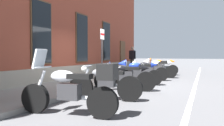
{
  "coord_description": "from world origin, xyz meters",
  "views": [
    {
      "loc": [
        -8.93,
        -3.51,
        1.21
      ],
      "look_at": [
        1.17,
        0.55,
        0.83
      ],
      "focal_mm": 36.7,
      "sensor_mm": 36.0,
      "label": 1
    }
  ],
  "objects": [
    {
      "name": "motorcycle_grey_naked",
      "position": [
        -3.33,
        -1.03,
        0.47
      ],
      "size": [
        0.62,
        2.04,
        0.93
      ],
      "color": "black",
      "rests_on": "ground_plane"
    },
    {
      "name": "parking_sign",
      "position": [
        0.07,
        0.58,
        1.57
      ],
      "size": [
        0.36,
        0.07,
        2.23
      ],
      "color": "#4C4C51",
      "rests_on": "sidewalk"
    },
    {
      "name": "motorcycle_black_sport",
      "position": [
        -1.63,
        -0.94,
        0.55
      ],
      "size": [
        0.68,
        2.1,
        1.0
      ],
      "color": "black",
      "rests_on": "ground_plane"
    },
    {
      "name": "sidewalk",
      "position": [
        0.0,
        1.22,
        0.06
      ],
      "size": [
        28.46,
        2.45,
        0.12
      ],
      "primitive_type": "cube",
      "color": "gray",
      "rests_on": "ground_plane"
    },
    {
      "name": "lane_stripe",
      "position": [
        0.0,
        -3.2,
        0.0
      ],
      "size": [
        28.46,
        0.12,
        0.01
      ],
      "primitive_type": "cube",
      "color": "silver",
      "rests_on": "ground_plane"
    },
    {
      "name": "motorcycle_blue_sport",
      "position": [
        -0.01,
        -0.95,
        0.57
      ],
      "size": [
        0.71,
        1.95,
        1.04
      ],
      "color": "black",
      "rests_on": "ground_plane"
    },
    {
      "name": "motorcycle_silver_touring",
      "position": [
        -5.05,
        -1.11,
        0.56
      ],
      "size": [
        0.62,
        2.12,
        1.34
      ],
      "color": "black",
      "rests_on": "ground_plane"
    },
    {
      "name": "ground_plane",
      "position": [
        0.0,
        0.0,
        0.0
      ],
      "size": [
        140.0,
        140.0,
        0.0
      ],
      "primitive_type": "plane",
      "color": "#4C4C4F"
    },
    {
      "name": "motorcycle_black_naked",
      "position": [
        1.7,
        -0.98,
        0.47
      ],
      "size": [
        0.69,
        2.0,
        0.93
      ],
      "color": "black",
      "rests_on": "ground_plane"
    },
    {
      "name": "motorcycle_white_sport",
      "position": [
        3.32,
        -1.15,
        0.56
      ],
      "size": [
        0.62,
        1.99,
        1.03
      ],
      "color": "black",
      "rests_on": "ground_plane"
    },
    {
      "name": "pedestrian_dark_jacket",
      "position": [
        6.59,
        1.19,
        1.06
      ],
      "size": [
        0.34,
        0.55,
        1.67
      ],
      "color": "#38332D",
      "rests_on": "sidewalk"
    },
    {
      "name": "motorcycle_orange_sport",
      "position": [
        5.08,
        -0.94,
        0.57
      ],
      "size": [
        0.62,
        2.17,
        1.05
      ],
      "color": "black",
      "rests_on": "ground_plane"
    }
  ]
}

